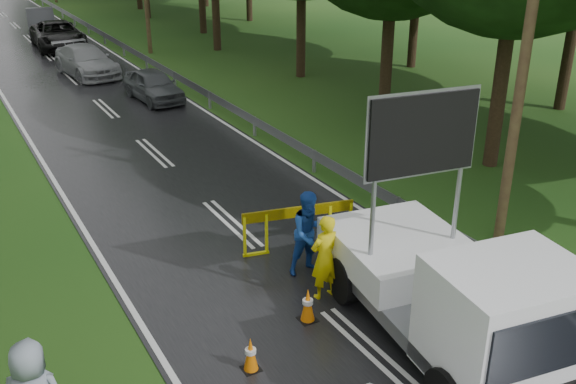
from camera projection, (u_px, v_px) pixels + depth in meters
ground at (373, 353)px, 11.48m from camera, size 160.00×160.00×0.00m
road at (48, 56)px, 35.41m from camera, size 7.00×140.00×0.02m
guardrail at (115, 41)px, 36.60m from camera, size 0.12×60.06×0.70m
utility_pole_near at (529, 26)px, 13.41m from camera, size 1.40×0.24×10.00m
work_truck at (454, 292)px, 11.14m from camera, size 3.16×5.77×4.38m
barrier at (299, 217)px, 14.70m from camera, size 2.62×0.62×1.10m
officer at (325, 258)px, 12.81m from camera, size 0.70×0.48×1.83m
civilian at (310, 233)px, 13.72m from camera, size 0.96×0.77×1.90m
queue_car_first at (153, 85)px, 26.76m from camera, size 1.78×3.90×1.30m
queue_car_second at (86, 61)px, 30.92m from camera, size 2.54×5.06×1.41m
queue_car_third at (58, 35)px, 37.03m from camera, size 2.82×5.71×1.56m
queue_car_fourth at (41, 21)px, 41.86m from camera, size 2.29×4.97×1.58m
cone_center at (308, 305)px, 12.26m from camera, size 0.34×0.34×0.72m
cone_far at (338, 252)px, 14.25m from camera, size 0.31×0.31×0.66m
cone_left_mid at (251, 355)px, 10.93m from camera, size 0.31×0.31×0.66m
cone_right at (440, 256)px, 13.97m from camera, size 0.36×0.36×0.77m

